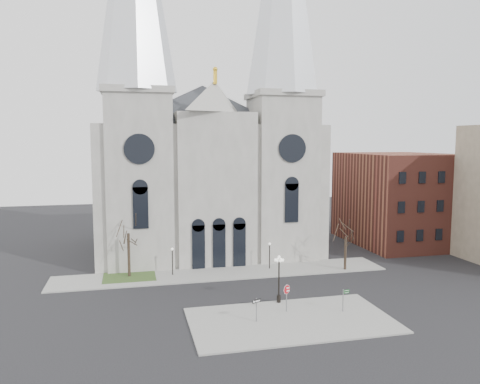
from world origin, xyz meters
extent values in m
plane|color=black|center=(0.00, 0.00, 0.00)|extent=(160.00, 160.00, 0.00)
cube|color=gray|center=(3.00, -5.00, 0.07)|extent=(18.00, 10.00, 0.14)
cube|color=gray|center=(0.00, 11.00, 0.07)|extent=(40.00, 6.00, 0.14)
cube|color=#33491F|center=(-11.00, 12.00, 0.09)|extent=(6.00, 5.00, 0.18)
cube|color=gray|center=(0.00, 26.00, 9.00)|extent=(30.00, 24.00, 18.00)
pyramid|color=#2D3035|center=(0.00, 26.00, 24.00)|extent=(33.00, 26.40, 6.00)
cube|color=gray|center=(-9.50, 17.50, 11.00)|extent=(8.00, 8.00, 22.00)
cylinder|color=black|center=(-9.50, 13.45, 15.00)|extent=(3.60, 0.30, 3.60)
cube|color=gray|center=(9.50, 17.50, 11.00)|extent=(8.00, 8.00, 22.00)
cylinder|color=black|center=(9.50, 13.45, 15.00)|extent=(3.60, 0.30, 3.60)
cube|color=gray|center=(0.00, 16.00, 9.75)|extent=(10.00, 5.00, 19.50)
pyramid|color=gray|center=(0.00, 16.00, 21.50)|extent=(11.00, 5.00, 4.00)
cube|color=brown|center=(30.00, 22.00, 7.00)|extent=(14.00, 18.00, 14.00)
cylinder|color=black|center=(-11.00, 12.00, 2.62)|extent=(0.32, 0.32, 5.25)
cylinder|color=black|center=(15.00, 9.00, 2.10)|extent=(0.32, 0.32, 4.20)
cylinder|color=black|center=(-6.00, 11.50, 1.64)|extent=(0.12, 0.12, 3.00)
sphere|color=white|center=(-6.00, 11.50, 3.24)|extent=(0.32, 0.32, 0.32)
cylinder|color=black|center=(6.00, 11.50, 1.64)|extent=(0.12, 0.12, 3.00)
sphere|color=white|center=(6.00, 11.50, 3.24)|extent=(0.32, 0.32, 0.32)
cylinder|color=slate|center=(3.23, -3.05, 1.39)|extent=(0.10, 0.10, 2.50)
cylinder|color=#A90B14|center=(3.23, -3.05, 2.26)|extent=(0.86, 0.20, 0.87)
cylinder|color=white|center=(3.23, -3.05, 2.26)|extent=(0.92, 0.19, 0.94)
cube|color=white|center=(3.23, -3.05, 2.40)|extent=(0.47, 0.11, 0.11)
cube|color=white|center=(3.23, -3.05, 2.12)|extent=(0.54, 0.12, 0.11)
cylinder|color=black|center=(3.31, -0.50, 2.22)|extent=(0.14, 0.14, 4.16)
cylinder|color=black|center=(3.31, -0.50, 0.50)|extent=(0.40, 0.40, 0.72)
sphere|color=white|center=(3.31, -0.50, 4.71)|extent=(0.29, 0.29, 0.29)
cylinder|color=slate|center=(-0.12, -4.73, 1.20)|extent=(0.09, 0.09, 2.11)
cube|color=black|center=(-0.12, -4.73, 2.00)|extent=(0.86, 0.41, 0.30)
cylinder|color=slate|center=(8.37, -4.20, 1.19)|extent=(0.09, 0.09, 2.10)
cube|color=#0B4E15|center=(8.70, -4.15, 2.10)|extent=(0.59, 0.11, 0.14)
cube|color=#0B4E15|center=(8.70, -4.15, 1.91)|extent=(0.59, 0.11, 0.14)
camera|label=1|loc=(-10.63, -42.95, 15.96)|focal=35.00mm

